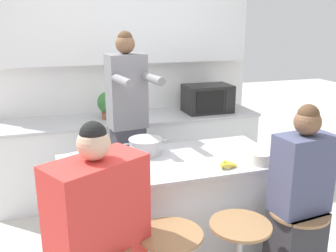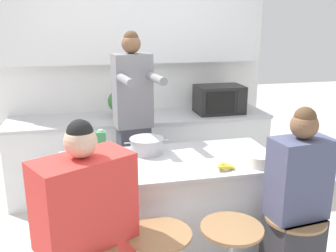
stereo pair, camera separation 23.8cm
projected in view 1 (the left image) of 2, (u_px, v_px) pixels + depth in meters
name	position (u px, v px, depth m)	size (l,w,h in m)	color
wall_back	(123.00, 55.00, 4.29)	(3.14, 0.22, 2.70)	white
back_counter	(132.00, 154.00, 4.30)	(2.92, 0.66, 0.88)	silver
kitchen_island	(171.00, 211.00, 2.99)	(1.69, 0.79, 0.89)	black
bar_stool_rightmost	(295.00, 251.00, 2.58)	(0.39, 0.39, 0.69)	#997047
person_cooking	(128.00, 132.00, 3.46)	(0.41, 0.62, 1.84)	#383842
person_wrapped_blanket	(100.00, 250.00, 2.13)	(0.61, 0.51, 1.42)	red
person_seated_near	(298.00, 216.00, 2.52)	(0.39, 0.30, 1.42)	#333338
cooking_pot	(146.00, 146.00, 2.99)	(0.36, 0.27, 0.13)	#B7BABC
fruit_bowl	(80.00, 160.00, 2.78)	(0.23, 0.23, 0.06)	#B7BABC
mixing_bowl_steel	(260.00, 158.00, 2.79)	(0.17, 0.17, 0.08)	silver
coffee_cup_near	(102.00, 167.00, 2.63)	(0.12, 0.09, 0.08)	#4C7099
banana_bunch	(227.00, 165.00, 2.71)	(0.16, 0.12, 0.05)	yellow
juice_carton	(100.00, 145.00, 2.91)	(0.08, 0.08, 0.21)	#38844C
microwave	(208.00, 98.00, 4.37)	(0.54, 0.37, 0.32)	black
potted_plant	(108.00, 104.00, 4.06)	(0.24, 0.24, 0.30)	#93563D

